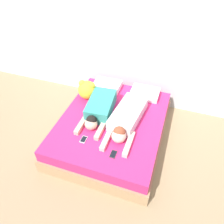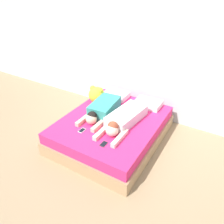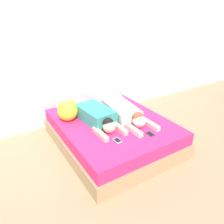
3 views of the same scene
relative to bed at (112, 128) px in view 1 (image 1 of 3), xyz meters
name	(u,v)px [view 1 (image 1 of 3)]	position (x,y,z in m)	size (l,w,h in m)	color
ground_plane	(112,137)	(0.00, 0.00, -0.21)	(12.00, 12.00, 0.00)	#9E8460
wall_back	(134,37)	(0.00, 1.14, 1.09)	(12.00, 0.06, 2.60)	silver
bed	(112,128)	(0.00, 0.00, 0.00)	(1.64, 1.99, 0.43)	tan
pillow_head_left	(107,85)	(-0.36, 0.76, 0.27)	(0.49, 0.34, 0.11)	white
pillow_head_right	(145,93)	(0.36, 0.76, 0.27)	(0.49, 0.34, 0.11)	white
person_left	(99,109)	(-0.23, 0.04, 0.33)	(0.43, 0.97, 0.23)	teal
person_right	(126,119)	(0.23, -0.02, 0.31)	(0.47, 1.17, 0.24)	silver
cell_phone_left	(84,139)	(-0.25, -0.54, 0.22)	(0.08, 0.13, 0.01)	silver
cell_phone_right	(113,154)	(0.24, -0.64, 0.22)	(0.08, 0.13, 0.01)	#2D2D33
plush_toy	(87,90)	(-0.58, 0.39, 0.38)	(0.32, 0.32, 0.33)	yellow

